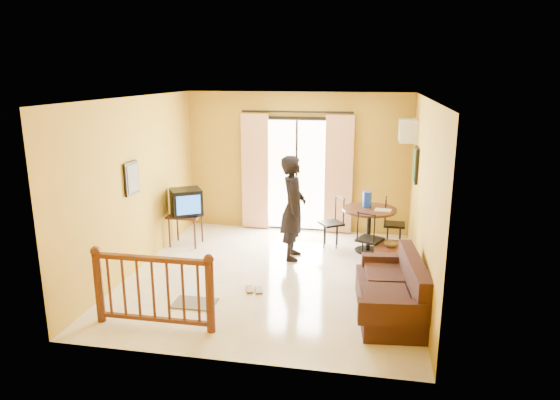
% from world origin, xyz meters
% --- Properties ---
extents(ground, '(5.00, 5.00, 0.00)m').
position_xyz_m(ground, '(0.00, 0.00, 0.00)').
color(ground, beige).
rests_on(ground, ground).
extents(room_shell, '(5.00, 5.00, 5.00)m').
position_xyz_m(room_shell, '(0.00, 0.00, 1.70)').
color(room_shell, white).
rests_on(room_shell, ground).
extents(balcony_door, '(2.25, 0.14, 2.46)m').
position_xyz_m(balcony_door, '(0.00, 2.43, 1.19)').
color(balcony_door, black).
rests_on(balcony_door, ground).
extents(tv_table, '(0.59, 0.49, 0.59)m').
position_xyz_m(tv_table, '(-1.90, 1.15, 0.52)').
color(tv_table, black).
rests_on(tv_table, ground).
extents(television, '(0.71, 0.69, 0.49)m').
position_xyz_m(television, '(-1.87, 1.15, 0.84)').
color(television, black).
rests_on(television, tv_table).
extents(picture_left, '(0.05, 0.42, 0.52)m').
position_xyz_m(picture_left, '(-2.22, -0.20, 1.55)').
color(picture_left, black).
rests_on(picture_left, room_shell).
extents(dining_table, '(0.97, 0.97, 0.80)m').
position_xyz_m(dining_table, '(1.48, 1.42, 0.64)').
color(dining_table, black).
rests_on(dining_table, ground).
extents(water_jug, '(0.15, 0.15, 0.29)m').
position_xyz_m(water_jug, '(1.43, 1.52, 0.95)').
color(water_jug, '#1332B4').
rests_on(water_jug, dining_table).
extents(serving_tray, '(0.31, 0.22, 0.02)m').
position_xyz_m(serving_tray, '(1.71, 1.32, 0.81)').
color(serving_tray, beige).
rests_on(serving_tray, dining_table).
extents(dining_chairs, '(1.63, 1.42, 0.95)m').
position_xyz_m(dining_chairs, '(1.42, 1.33, 0.00)').
color(dining_chairs, black).
rests_on(dining_chairs, ground).
extents(air_conditioner, '(0.31, 0.60, 0.40)m').
position_xyz_m(air_conditioner, '(2.09, 1.95, 2.15)').
color(air_conditioner, silver).
rests_on(air_conditioner, room_shell).
extents(botanical_print, '(0.05, 0.50, 0.60)m').
position_xyz_m(botanical_print, '(2.22, 1.30, 1.65)').
color(botanical_print, black).
rests_on(botanical_print, room_shell).
extents(coffee_table, '(0.53, 0.95, 0.42)m').
position_xyz_m(coffee_table, '(1.85, 0.43, 0.28)').
color(coffee_table, black).
rests_on(coffee_table, ground).
extents(bowl, '(0.26, 0.26, 0.06)m').
position_xyz_m(bowl, '(1.85, 0.54, 0.45)').
color(bowl, brown).
rests_on(bowl, coffee_table).
extents(sofa, '(0.95, 1.78, 0.82)m').
position_xyz_m(sofa, '(1.85, -1.02, 0.31)').
color(sofa, black).
rests_on(sofa, ground).
extents(standing_person, '(0.47, 0.68, 1.82)m').
position_xyz_m(standing_person, '(0.19, 0.85, 0.91)').
color(standing_person, black).
rests_on(standing_person, ground).
extents(stair_balustrade, '(1.63, 0.13, 1.04)m').
position_xyz_m(stair_balustrade, '(-1.15, -1.90, 0.56)').
color(stair_balustrade, '#471E0F').
rests_on(stair_balustrade, ground).
extents(doormat, '(0.61, 0.41, 0.02)m').
position_xyz_m(doormat, '(-0.88, -1.20, 0.01)').
color(doormat, '#5B5749').
rests_on(doormat, ground).
extents(sandals, '(0.31, 0.27, 0.03)m').
position_xyz_m(sandals, '(-0.15, -0.62, 0.01)').
color(sandals, brown).
rests_on(sandals, ground).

